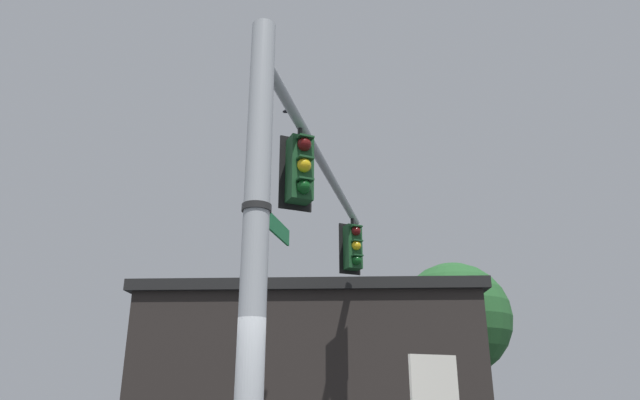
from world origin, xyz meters
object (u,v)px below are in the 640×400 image
street_name_sign (266,217)px  bird_flying (289,111)px  traffic_light_mid_inner (353,247)px  traffic_light_nearest_pole (300,169)px

street_name_sign → bird_flying: size_ratio=3.60×
traffic_light_mid_inner → street_name_sign: 6.48m
traffic_light_nearest_pole → street_name_sign: size_ratio=1.05×
traffic_light_nearest_pole → traffic_light_mid_inner: size_ratio=1.00×
street_name_sign → bird_flying: (-1.79, -4.15, 3.95)m
traffic_light_mid_inner → bird_flying: bearing=24.6°
traffic_light_nearest_pole → traffic_light_mid_inner: bearing=-126.8°
street_name_sign → traffic_light_mid_inner: bearing=-126.9°
traffic_light_mid_inner → street_name_sign: bearing=53.1°
traffic_light_nearest_pole → street_name_sign: 1.97m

